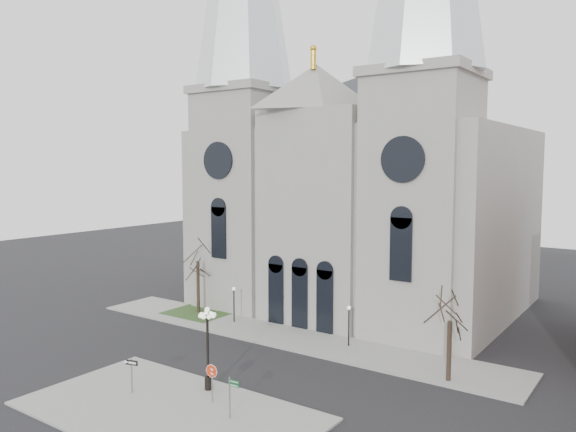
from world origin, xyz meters
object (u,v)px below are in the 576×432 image
Objects in this scene: stop_sign at (212,375)px; street_name_sign at (231,395)px; globe_lamp at (208,338)px; one_way_sign at (132,370)px.

stop_sign is 2.66m from street_name_sign.
stop_sign is 0.44× the size of globe_lamp.
globe_lamp is (-1.51, 1.25, 1.70)m from stop_sign.
one_way_sign is (-5.11, -1.92, -0.18)m from stop_sign.
globe_lamp is 4.98m from street_name_sign.
stop_sign is 1.05× the size of one_way_sign.
one_way_sign is at bearing -138.68° from globe_lamp.
globe_lamp reaches higher than street_name_sign.
stop_sign is 2.60m from globe_lamp.
stop_sign is 5.46m from one_way_sign.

